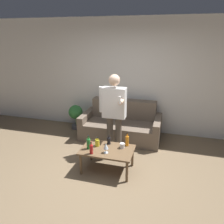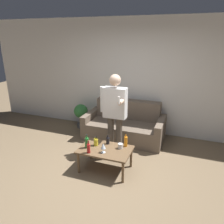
% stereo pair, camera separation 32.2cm
% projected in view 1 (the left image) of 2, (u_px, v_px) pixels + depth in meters
% --- Properties ---
extents(ground_plane, '(16.00, 16.00, 0.00)m').
position_uv_depth(ground_plane, '(101.00, 183.00, 3.58)').
color(ground_plane, '#756047').
extents(wall_back, '(8.00, 0.06, 2.70)m').
position_uv_depth(wall_back, '(130.00, 77.00, 5.22)').
color(wall_back, silver).
rests_on(wall_back, ground_plane).
extents(couch, '(1.81, 0.91, 0.84)m').
position_uv_depth(couch, '(121.00, 125.00, 5.12)').
color(couch, '#6B5B4C').
rests_on(couch, ground_plane).
extents(coffee_table, '(0.91, 0.59, 0.42)m').
position_uv_depth(coffee_table, '(107.00, 152.00, 3.81)').
color(coffee_table, brown).
rests_on(coffee_table, ground_plane).
extents(bottle_orange, '(0.06, 0.06, 0.22)m').
position_uv_depth(bottle_orange, '(91.00, 149.00, 3.62)').
color(bottle_orange, '#B21E1E').
rests_on(bottle_orange, coffee_table).
extents(bottle_green, '(0.06, 0.06, 0.26)m').
position_uv_depth(bottle_green, '(127.00, 141.00, 3.88)').
color(bottle_green, orange).
rests_on(bottle_green, coffee_table).
extents(bottle_dark, '(0.08, 0.08, 0.17)m').
position_uv_depth(bottle_dark, '(97.00, 142.00, 3.88)').
color(bottle_dark, yellow).
rests_on(bottle_dark, coffee_table).
extents(bottle_yellow, '(0.06, 0.06, 0.17)m').
position_uv_depth(bottle_yellow, '(109.00, 141.00, 3.96)').
color(bottle_yellow, black).
rests_on(bottle_yellow, coffee_table).
extents(bottle_red, '(0.07, 0.07, 0.25)m').
position_uv_depth(bottle_red, '(89.00, 143.00, 3.78)').
color(bottle_red, '#23752D').
rests_on(bottle_red, coffee_table).
extents(wine_glass_near, '(0.08, 0.08, 0.17)m').
position_uv_depth(wine_glass_near, '(106.00, 146.00, 3.64)').
color(wine_glass_near, silver).
rests_on(wine_glass_near, coffee_table).
extents(cup_on_table, '(0.08, 0.08, 0.09)m').
position_uv_depth(cup_on_table, '(122.00, 146.00, 3.82)').
color(cup_on_table, white).
rests_on(cup_on_table, coffee_table).
extents(person_standing_front, '(0.52, 0.43, 1.62)m').
position_uv_depth(person_standing_front, '(114.00, 109.00, 4.19)').
color(person_standing_front, brown).
rests_on(person_standing_front, ground_plane).
extents(potted_plant, '(0.36, 0.36, 0.62)m').
position_uv_depth(potted_plant, '(76.00, 114.00, 5.56)').
color(potted_plant, '#4C4C51').
rests_on(potted_plant, ground_plane).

